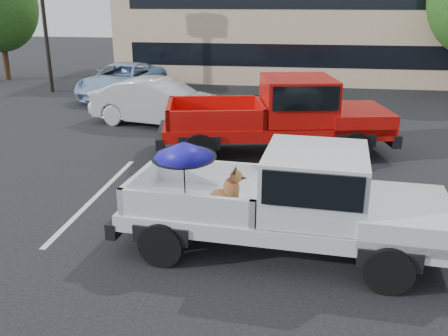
{
  "coord_description": "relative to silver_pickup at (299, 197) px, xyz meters",
  "views": [
    {
      "loc": [
        1.35,
        -7.85,
        4.28
      ],
      "look_at": [
        0.11,
        0.65,
        1.3
      ],
      "focal_mm": 40.0,
      "sensor_mm": 36.0,
      "label": 1
    }
  ],
  "objects": [
    {
      "name": "stripe_left",
      "position": [
        -4.48,
        1.94,
        -1.05
      ],
      "size": [
        0.12,
        5.0,
        0.01
      ],
      "primitive_type": "cube",
      "color": "silver",
      "rests_on": "ground"
    },
    {
      "name": "stripe_right",
      "position": [
        1.52,
        1.94,
        -1.05
      ],
      "size": [
        0.12,
        5.0,
        0.01
      ],
      "primitive_type": "cube",
      "color": "silver",
      "rests_on": "ground"
    },
    {
      "name": "blue_suv",
      "position": [
        -7.79,
        13.29,
        -0.33
      ],
      "size": [
        3.09,
        5.49,
        1.45
      ],
      "primitive_type": "imported",
      "rotation": [
        0.0,
        0.0,
        -0.14
      ],
      "color": "#8DAED3",
      "rests_on": "ground"
    },
    {
      "name": "motel_building",
      "position": [
        0.52,
        20.93,
        2.15
      ],
      "size": [
        20.4,
        8.4,
        6.3
      ],
      "color": "tan",
      "rests_on": "ground"
    },
    {
      "name": "silver_pickup",
      "position": [
        0.0,
        0.0,
        0.0
      ],
      "size": [
        5.83,
        2.47,
        2.06
      ],
      "rotation": [
        0.0,
        0.0,
        -0.08
      ],
      "color": "black",
      "rests_on": "ground"
    },
    {
      "name": "silver_sedan",
      "position": [
        -4.8,
        8.58,
        -0.27
      ],
      "size": [
        5.03,
        2.71,
        1.57
      ],
      "primitive_type": "imported",
      "rotation": [
        0.0,
        0.0,
        1.34
      ],
      "color": "#B1B5B9",
      "rests_on": "ground"
    },
    {
      "name": "red_pickup",
      "position": [
        -0.28,
        5.93,
        0.12
      ],
      "size": [
        6.84,
        3.48,
        2.15
      ],
      "rotation": [
        0.0,
        0.0,
        0.2
      ],
      "color": "black",
      "rests_on": "ground"
    },
    {
      "name": "ground",
      "position": [
        -1.48,
        -0.06,
        -1.05
      ],
      "size": [
        90.0,
        90.0,
        0.0
      ],
      "primitive_type": "plane",
      "color": "black",
      "rests_on": "ground"
    }
  ]
}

